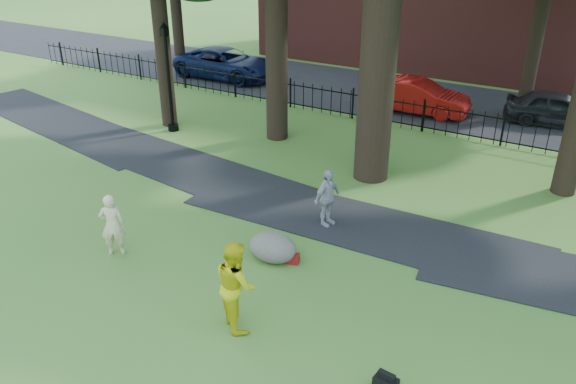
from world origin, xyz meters
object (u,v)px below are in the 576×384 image
Objects in this scene: boulder at (273,245)px; lamppost at (169,80)px; man at (236,284)px; red_sedan at (417,97)px; woman at (112,225)px.

lamppost reaches higher than boulder.
red_sedan is at bearing -48.45° from man.
woman is 9.07m from lamppost.
man is 0.47× the size of lamppost.
woman reaches higher than boulder.
lamppost reaches higher than man.
man reaches higher than woman.
lamppost is at bearing -6.66° from man.
lamppost is at bearing 131.03° from red_sedan.
woman is at bearing -50.20° from lamppost.
lamppost is (-4.82, 7.59, 1.21)m from woman.
red_sedan is at bearing 93.85° from boulder.
woman is 0.84× the size of man.
woman is at bearing -151.91° from boulder.
woman is 4.23m from man.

